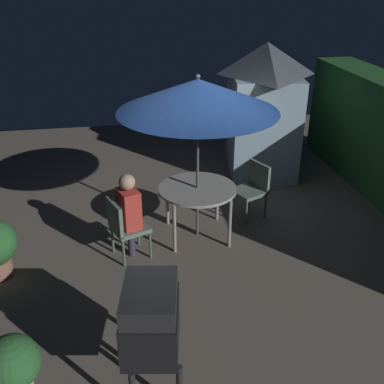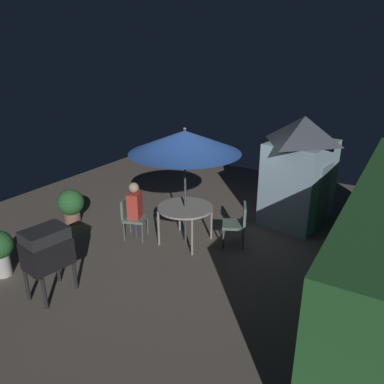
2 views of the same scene
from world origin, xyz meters
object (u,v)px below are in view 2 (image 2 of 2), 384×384
object	(u,v)px
chair_near_shed	(131,215)
bbq_grill	(47,249)
chair_far_side	(238,222)
patio_table	(185,210)
person_in_red	(135,204)
potted_plant_by_grill	(71,204)
patio_umbrella	(185,142)
garden_shed	(300,170)

from	to	relation	value
chair_near_shed	bbq_grill	bearing A→B (deg)	4.22
chair_far_side	patio_table	bearing A→B (deg)	-65.63
bbq_grill	person_in_red	xyz separation A→B (m)	(-2.31, -0.09, -0.06)
potted_plant_by_grill	patio_umbrella	bearing A→B (deg)	101.31
patio_table	bbq_grill	bearing A→B (deg)	-19.06
chair_near_shed	potted_plant_by_grill	size ratio (longest dim) A/B	1.10
garden_shed	chair_near_shed	distance (m)	3.91
garden_shed	bbq_grill	distance (m)	5.59
patio_umbrella	potted_plant_by_grill	distance (m)	3.32
garden_shed	chair_far_side	xyz separation A→B (m)	(1.78, -0.70, -0.75)
patio_table	person_in_red	bearing A→B (deg)	-69.35
garden_shed	patio_table	world-z (taller)	garden_shed
chair_far_side	potted_plant_by_grill	size ratio (longest dim) A/B	1.10
bbq_grill	chair_near_shed	size ratio (longest dim) A/B	1.33
chair_near_shed	patio_table	bearing A→B (deg)	110.65
garden_shed	person_in_red	size ratio (longest dim) A/B	1.97
garden_shed	person_in_red	bearing A→B (deg)	-46.04
potted_plant_by_grill	patio_table	bearing A→B (deg)	101.31
chair_near_shed	person_in_red	bearing A→B (deg)	110.65
chair_far_side	bbq_grill	bearing A→B (deg)	-31.48
chair_far_side	person_in_red	world-z (taller)	person_in_red
patio_umbrella	bbq_grill	xyz separation A→B (m)	(2.69, -0.93, -1.31)
garden_shed	patio_umbrella	xyz separation A→B (m)	(2.23, -1.69, 0.90)
garden_shed	chair_near_shed	world-z (taller)	garden_shed
garden_shed	patio_umbrella	distance (m)	2.94
patio_umbrella	chair_near_shed	size ratio (longest dim) A/B	2.71
patio_umbrella	patio_table	bearing A→B (deg)	72.90
patio_table	chair_near_shed	distance (m)	1.19
chair_far_side	person_in_red	distance (m)	2.19
chair_near_shed	potted_plant_by_grill	distance (m)	1.70
garden_shed	potted_plant_by_grill	xyz separation A→B (m)	(2.79, -4.48, -0.81)
patio_umbrella	chair_near_shed	xyz separation A→B (m)	(0.41, -1.10, -1.64)
chair_far_side	person_in_red	bearing A→B (deg)	-67.49
patio_table	potted_plant_by_grill	bearing A→B (deg)	-78.69
garden_shed	patio_table	bearing A→B (deg)	-37.19
patio_table	person_in_red	world-z (taller)	person_in_red
garden_shed	bbq_grill	xyz separation A→B (m)	(4.92, -2.62, -0.42)
patio_umbrella	bbq_grill	distance (m)	3.14
chair_near_shed	chair_far_side	distance (m)	2.26
patio_table	patio_umbrella	bearing A→B (deg)	-107.10
garden_shed	patio_umbrella	world-z (taller)	garden_shed
chair_near_shed	chair_far_side	xyz separation A→B (m)	(-0.86, 2.09, 0.00)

